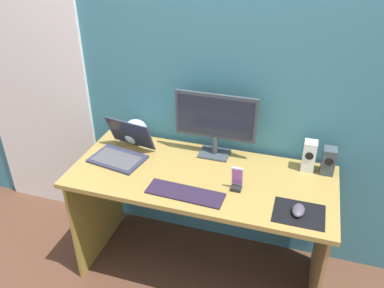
{
  "coord_description": "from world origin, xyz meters",
  "views": [
    {
      "loc": [
        0.49,
        -1.75,
        2.03
      ],
      "look_at": [
        -0.05,
        -0.02,
        0.95
      ],
      "focal_mm": 36.85,
      "sensor_mm": 36.0,
      "label": 1
    }
  ],
  "objects_px": {
    "keyboard_external": "(185,193)",
    "mouse": "(298,210)",
    "monitor": "(215,121)",
    "phone_in_dock": "(237,182)",
    "laptop": "(122,150)",
    "fishbowl": "(135,132)",
    "speaker_right": "(329,161)",
    "speaker_near_monitor": "(309,156)"
  },
  "relations": [
    {
      "from": "speaker_near_monitor",
      "to": "fishbowl",
      "type": "xyz_separation_m",
      "value": [
        -1.06,
        -0.0,
        -0.02
      ]
    },
    {
      "from": "speaker_near_monitor",
      "to": "laptop",
      "type": "xyz_separation_m",
      "value": [
        -1.07,
        -0.19,
        -0.05
      ]
    },
    {
      "from": "monitor",
      "to": "speaker_right",
      "type": "relative_size",
      "value": 3.06
    },
    {
      "from": "speaker_right",
      "to": "monitor",
      "type": "bearing_deg",
      "value": -179.94
    },
    {
      "from": "mouse",
      "to": "phone_in_dock",
      "type": "bearing_deg",
      "value": 165.79
    },
    {
      "from": "fishbowl",
      "to": "mouse",
      "type": "distance_m",
      "value": 1.12
    },
    {
      "from": "speaker_near_monitor",
      "to": "laptop",
      "type": "bearing_deg",
      "value": -170.17
    },
    {
      "from": "laptop",
      "to": "phone_in_dock",
      "type": "height_order",
      "value": "laptop"
    },
    {
      "from": "laptop",
      "to": "mouse",
      "type": "height_order",
      "value": "laptop"
    },
    {
      "from": "keyboard_external",
      "to": "mouse",
      "type": "xyz_separation_m",
      "value": [
        0.58,
        0.02,
        0.02
      ]
    },
    {
      "from": "monitor",
      "to": "phone_in_dock",
      "type": "relative_size",
      "value": 3.49
    },
    {
      "from": "mouse",
      "to": "speaker_near_monitor",
      "type": "bearing_deg",
      "value": 91.0
    },
    {
      "from": "fishbowl",
      "to": "phone_in_dock",
      "type": "height_order",
      "value": "fishbowl"
    },
    {
      "from": "laptop",
      "to": "fishbowl",
      "type": "distance_m",
      "value": 0.19
    },
    {
      "from": "monitor",
      "to": "phone_in_dock",
      "type": "distance_m",
      "value": 0.4
    },
    {
      "from": "monitor",
      "to": "laptop",
      "type": "bearing_deg",
      "value": -160.59
    },
    {
      "from": "monitor",
      "to": "speaker_near_monitor",
      "type": "bearing_deg",
      "value": 0.07
    },
    {
      "from": "fishbowl",
      "to": "keyboard_external",
      "type": "distance_m",
      "value": 0.63
    },
    {
      "from": "mouse",
      "to": "phone_in_dock",
      "type": "relative_size",
      "value": 0.72
    },
    {
      "from": "laptop",
      "to": "mouse",
      "type": "distance_m",
      "value": 1.08
    },
    {
      "from": "fishbowl",
      "to": "keyboard_external",
      "type": "height_order",
      "value": "fishbowl"
    },
    {
      "from": "monitor",
      "to": "keyboard_external",
      "type": "xyz_separation_m",
      "value": [
        -0.05,
        -0.42,
        -0.22
      ]
    },
    {
      "from": "monitor",
      "to": "speaker_near_monitor",
      "type": "xyz_separation_m",
      "value": [
        0.55,
        0.0,
        -0.13
      ]
    },
    {
      "from": "speaker_near_monitor",
      "to": "keyboard_external",
      "type": "bearing_deg",
      "value": -144.68
    },
    {
      "from": "monitor",
      "to": "phone_in_dock",
      "type": "bearing_deg",
      "value": -56.4
    },
    {
      "from": "laptop",
      "to": "phone_in_dock",
      "type": "bearing_deg",
      "value": -8.89
    },
    {
      "from": "monitor",
      "to": "mouse",
      "type": "xyz_separation_m",
      "value": [
        0.53,
        -0.41,
        -0.21
      ]
    },
    {
      "from": "fishbowl",
      "to": "keyboard_external",
      "type": "xyz_separation_m",
      "value": [
        0.47,
        -0.42,
        -0.07
      ]
    },
    {
      "from": "keyboard_external",
      "to": "phone_in_dock",
      "type": "height_order",
      "value": "phone_in_dock"
    },
    {
      "from": "laptop",
      "to": "monitor",
      "type": "bearing_deg",
      "value": 19.41
    },
    {
      "from": "phone_in_dock",
      "to": "laptop",
      "type": "bearing_deg",
      "value": 171.11
    },
    {
      "from": "speaker_near_monitor",
      "to": "mouse",
      "type": "distance_m",
      "value": 0.41
    },
    {
      "from": "speaker_right",
      "to": "phone_in_dock",
      "type": "height_order",
      "value": "speaker_right"
    },
    {
      "from": "fishbowl",
      "to": "phone_in_dock",
      "type": "bearing_deg",
      "value": -22.48
    },
    {
      "from": "laptop",
      "to": "mouse",
      "type": "bearing_deg",
      "value": -11.8
    },
    {
      "from": "monitor",
      "to": "laptop",
      "type": "xyz_separation_m",
      "value": [
        -0.53,
        -0.19,
        -0.18
      ]
    },
    {
      "from": "monitor",
      "to": "laptop",
      "type": "height_order",
      "value": "monitor"
    },
    {
      "from": "laptop",
      "to": "keyboard_external",
      "type": "relative_size",
      "value": 0.86
    },
    {
      "from": "speaker_near_monitor",
      "to": "mouse",
      "type": "relative_size",
      "value": 1.84
    },
    {
      "from": "monitor",
      "to": "speaker_near_monitor",
      "type": "distance_m",
      "value": 0.56
    },
    {
      "from": "speaker_right",
      "to": "keyboard_external",
      "type": "relative_size",
      "value": 0.38
    },
    {
      "from": "keyboard_external",
      "to": "mouse",
      "type": "relative_size",
      "value": 4.11
    }
  ]
}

